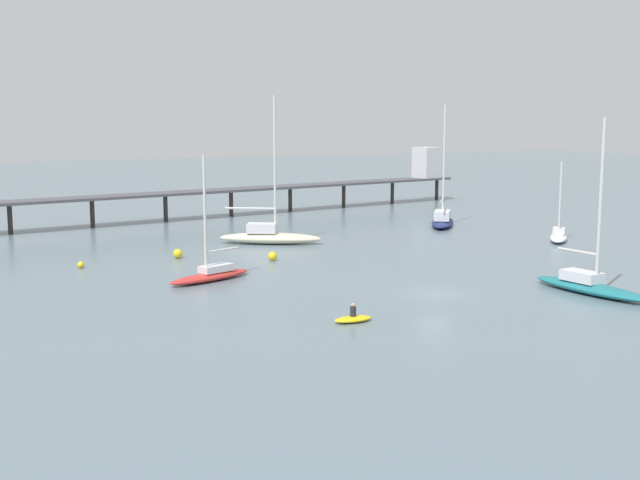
% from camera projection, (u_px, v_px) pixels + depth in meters
% --- Properties ---
extents(ground_plane, '(400.00, 400.00, 0.00)m').
position_uv_depth(ground_plane, '(435.00, 294.00, 54.25)').
color(ground_plane, slate).
extents(pier, '(80.87, 15.75, 7.82)m').
position_uv_depth(pier, '(278.00, 182.00, 102.16)').
color(pier, '#4C4C51').
rests_on(pier, ground_plane).
extents(sailboat_red, '(7.38, 3.96, 9.24)m').
position_uv_depth(sailboat_red, '(211.00, 273.00, 58.71)').
color(sailboat_red, red).
rests_on(sailboat_red, ground_plane).
extents(sailboat_white, '(5.59, 5.50, 7.77)m').
position_uv_depth(sailboat_white, '(559.00, 235.00, 78.29)').
color(sailboat_white, white).
rests_on(sailboat_white, ground_plane).
extents(sailboat_navy, '(7.89, 8.89, 13.40)m').
position_uv_depth(sailboat_navy, '(442.00, 219.00, 89.35)').
color(sailboat_navy, navy).
rests_on(sailboat_navy, ground_plane).
extents(sailboat_teal, '(2.89, 9.45, 11.89)m').
position_uv_depth(sailboat_teal, '(589.00, 283.00, 54.41)').
color(sailboat_teal, '#1E727A').
rests_on(sailboat_teal, ground_plane).
extents(sailboat_cream, '(9.58, 7.48, 14.00)m').
position_uv_depth(sailboat_cream, '(269.00, 235.00, 76.38)').
color(sailboat_cream, beige).
rests_on(sailboat_cream, ground_plane).
extents(dinghy_yellow, '(2.41, 1.16, 1.14)m').
position_uv_depth(dinghy_yellow, '(353.00, 318.00, 46.67)').
color(dinghy_yellow, yellow).
rests_on(dinghy_yellow, ground_plane).
extents(mooring_buoy_mid, '(0.76, 0.76, 0.76)m').
position_uv_depth(mooring_buoy_mid, '(273.00, 256.00, 67.16)').
color(mooring_buoy_mid, yellow).
rests_on(mooring_buoy_mid, ground_plane).
extents(mooring_buoy_near, '(0.81, 0.81, 0.81)m').
position_uv_depth(mooring_buoy_near, '(178.00, 254.00, 68.27)').
color(mooring_buoy_near, yellow).
rests_on(mooring_buoy_near, ground_plane).
extents(mooring_buoy_outer, '(0.54, 0.54, 0.54)m').
position_uv_depth(mooring_buoy_outer, '(81.00, 265.00, 63.74)').
color(mooring_buoy_outer, yellow).
rests_on(mooring_buoy_outer, ground_plane).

